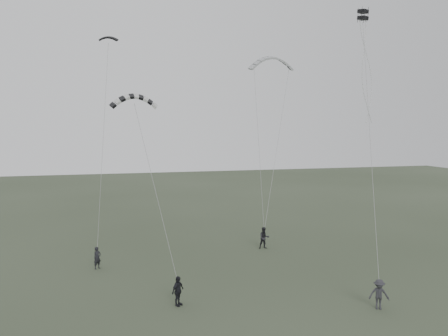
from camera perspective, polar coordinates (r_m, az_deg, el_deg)
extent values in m
plane|color=#323D29|center=(25.75, 2.42, -16.40)|extent=(140.00, 140.00, 0.00)
imported|color=black|center=(31.26, -16.22, -11.20)|extent=(0.66, 0.62, 1.51)
imported|color=black|center=(34.96, 5.27, -9.08)|extent=(0.85, 0.68, 1.70)
imported|color=black|center=(24.36, -6.05, -15.69)|extent=(0.94, 0.95, 1.61)
imported|color=#2B2A2F|center=(25.18, 19.59, -15.28)|extent=(1.18, 0.95, 1.60)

